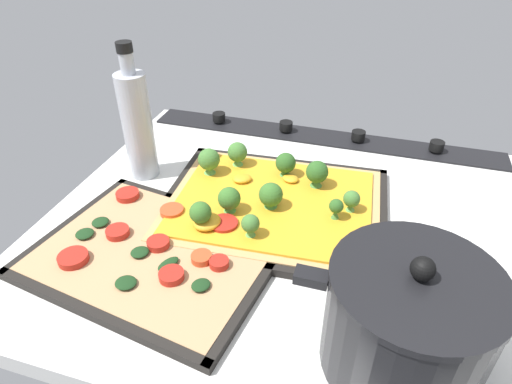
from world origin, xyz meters
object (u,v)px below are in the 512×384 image
(baking_tray_front, at_px, (273,208))
(cooking_pot, at_px, (407,321))
(baking_tray_back, at_px, (155,255))
(broccoli_pizza, at_px, (269,198))
(oil_bottle, at_px, (137,124))
(veggie_pizza_back, at_px, (155,250))

(baking_tray_front, distance_m, cooking_pot, 0.31)
(baking_tray_back, distance_m, cooking_pot, 0.35)
(cooking_pot, bearing_deg, broccoli_pizza, -47.50)
(cooking_pot, distance_m, oil_bottle, 0.53)
(veggie_pizza_back, relative_size, oil_bottle, 1.41)
(veggie_pizza_back, distance_m, oil_bottle, 0.25)
(baking_tray_back, height_order, veggie_pizza_back, veggie_pizza_back)
(broccoli_pizza, height_order, veggie_pizza_back, broccoli_pizza)
(cooking_pot, height_order, oil_bottle, oil_bottle)
(baking_tray_back, distance_m, veggie_pizza_back, 0.01)
(broccoli_pizza, relative_size, cooking_pot, 1.45)
(baking_tray_front, xyz_separation_m, veggie_pizza_back, (0.13, 0.15, 0.01))
(baking_tray_back, bearing_deg, veggie_pizza_back, -61.56)
(baking_tray_front, bearing_deg, baking_tray_back, 49.80)
(broccoli_pizza, bearing_deg, baking_tray_back, 52.17)
(baking_tray_back, distance_m, oil_bottle, 0.25)
(baking_tray_back, xyz_separation_m, oil_bottle, (0.12, -0.20, 0.10))
(baking_tray_back, relative_size, cooking_pot, 1.51)
(veggie_pizza_back, xyz_separation_m, oil_bottle, (0.12, -0.19, 0.09))
(broccoli_pizza, relative_size, oil_bottle, 1.47)
(broccoli_pizza, height_order, baking_tray_back, broccoli_pizza)
(baking_tray_back, bearing_deg, oil_bottle, -58.15)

